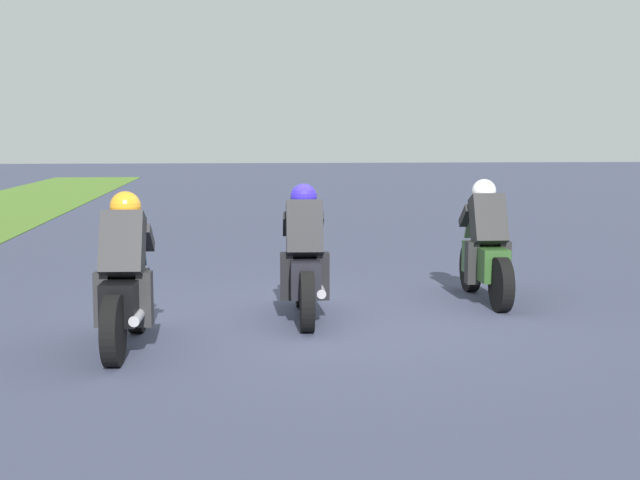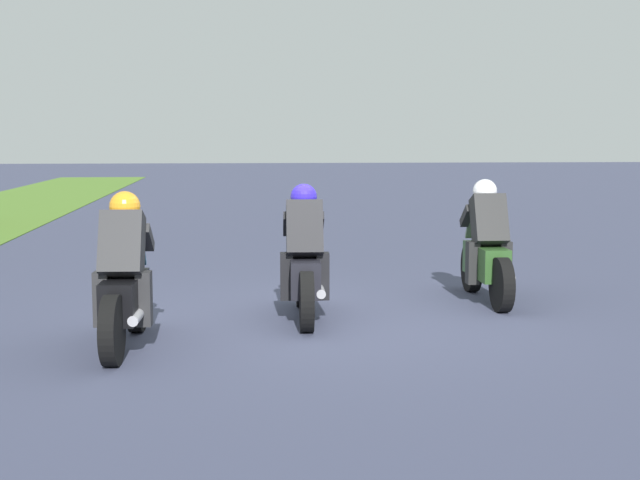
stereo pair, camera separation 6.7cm
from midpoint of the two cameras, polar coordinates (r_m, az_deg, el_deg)
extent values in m
plane|color=#3B3F57|center=(9.87, -0.27, -5.25)|extent=(120.00, 120.00, 0.00)
cylinder|color=black|center=(11.90, 9.45, -1.73)|extent=(0.64, 0.15, 0.64)
cylinder|color=black|center=(10.57, 11.35, -2.82)|extent=(0.64, 0.15, 0.64)
cube|color=#2A4E22|center=(11.21, 10.36, -1.33)|extent=(1.10, 0.34, 0.40)
ellipsoid|color=#2A4E22|center=(11.27, 10.26, 0.25)|extent=(0.48, 0.31, 0.24)
cube|color=red|center=(10.72, 11.08, -1.60)|extent=(0.06, 0.16, 0.08)
cylinder|color=#A5A5AD|center=(10.94, 11.64, -2.24)|extent=(0.42, 0.11, 0.10)
cube|color=black|center=(11.05, 10.55, 1.27)|extent=(0.49, 0.41, 0.66)
sphere|color=silver|center=(11.24, 10.29, 3.10)|extent=(0.30, 0.30, 0.30)
cube|color=slate|center=(11.65, 9.74, 0.66)|extent=(0.16, 0.26, 0.23)
cube|color=black|center=(11.04, 9.52, -1.43)|extent=(0.18, 0.14, 0.52)
cube|color=black|center=(11.15, 11.51, -1.40)|extent=(0.18, 0.14, 0.52)
cube|color=black|center=(11.37, 9.17, 1.54)|extent=(0.39, 0.11, 0.31)
cube|color=black|center=(11.46, 10.91, 1.55)|extent=(0.39, 0.11, 0.31)
cylinder|color=black|center=(10.68, -1.35, -2.59)|extent=(0.65, 0.17, 0.64)
cylinder|color=black|center=(9.30, -1.04, -3.97)|extent=(0.65, 0.17, 0.64)
cube|color=black|center=(9.96, -1.21, -2.22)|extent=(1.11, 0.37, 0.40)
ellipsoid|color=black|center=(10.02, -1.24, -0.43)|extent=(0.49, 0.32, 0.24)
cube|color=red|center=(9.45, -1.09, -2.57)|extent=(0.07, 0.16, 0.08)
cylinder|color=#A5A5AD|center=(9.64, -0.17, -3.29)|extent=(0.42, 0.12, 0.10)
cube|color=black|center=(9.79, -1.19, 0.70)|extent=(0.50, 0.42, 0.66)
sphere|color=#2D1FC2|center=(9.98, -1.25, 2.77)|extent=(0.31, 0.31, 0.30)
cube|color=#459365|center=(10.41, -1.32, 0.06)|extent=(0.17, 0.27, 0.23)
cube|color=black|center=(9.84, -2.35, -2.33)|extent=(0.19, 0.15, 0.52)
cube|color=black|center=(9.85, -0.02, -2.31)|extent=(0.19, 0.15, 0.52)
cube|color=black|center=(10.16, -2.29, 1.03)|extent=(0.39, 0.12, 0.31)
cube|color=black|center=(10.18, -0.27, 1.04)|extent=(0.39, 0.12, 0.31)
cylinder|color=black|center=(9.50, -11.83, -3.89)|extent=(0.65, 0.17, 0.64)
cylinder|color=black|center=(8.14, -13.32, -5.68)|extent=(0.65, 0.17, 0.64)
cube|color=black|center=(8.79, -12.55, -3.57)|extent=(1.11, 0.38, 0.40)
ellipsoid|color=black|center=(8.84, -12.49, -1.54)|extent=(0.49, 0.32, 0.24)
cube|color=red|center=(8.29, -13.13, -4.05)|extent=(0.07, 0.16, 0.08)
cylinder|color=#A5A5AD|center=(8.45, -11.84, -4.86)|extent=(0.42, 0.12, 0.10)
cube|color=#282829|center=(8.61, -12.74, -0.28)|extent=(0.50, 0.42, 0.66)
sphere|color=orange|center=(8.80, -12.56, 2.10)|extent=(0.31, 0.31, 0.30)
cube|color=#376A84|center=(9.22, -12.10, -0.94)|extent=(0.17, 0.27, 0.23)
cube|color=#282829|center=(8.71, -13.98, -3.70)|extent=(0.19, 0.15, 0.52)
cube|color=#282829|center=(8.64, -11.37, -3.71)|extent=(0.19, 0.15, 0.52)
cube|color=#282829|center=(9.01, -13.47, 0.13)|extent=(0.39, 0.12, 0.31)
cube|color=#282829|center=(8.96, -11.21, 0.15)|extent=(0.39, 0.12, 0.31)
camera|label=1|loc=(0.03, -90.20, -0.02)|focal=49.99mm
camera|label=2|loc=(0.03, 89.80, 0.02)|focal=49.99mm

